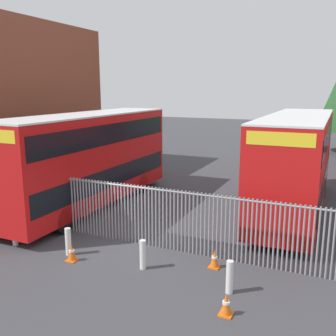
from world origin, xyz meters
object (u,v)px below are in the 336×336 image
object	(u,v)px
double_decker_bus_near_gate	(89,156)
bollard_near_right	(143,255)
traffic_cone_mid_forecourt	(226,304)
bollard_center_front	(68,242)
traffic_cone_by_gate	(72,252)
bollard_far_right	(230,277)
bollard_near_left	(15,233)
double_decker_bus_behind_fence_left	(296,160)
traffic_cone_near_kerb	(214,259)

from	to	relation	value
double_decker_bus_near_gate	bollard_near_right	xyz separation A→B (m)	(5.37, -4.76, -1.95)
traffic_cone_mid_forecourt	bollard_center_front	bearing A→B (deg)	168.35
double_decker_bus_near_gate	traffic_cone_by_gate	xyz separation A→B (m)	(2.97, -5.23, -2.13)
bollard_far_right	bollard_near_left	bearing A→B (deg)	179.97
traffic_cone_by_gate	double_decker_bus_near_gate	bearing A→B (deg)	119.62
double_decker_bus_behind_fence_left	bollard_near_left	bearing A→B (deg)	-136.68
double_decker_bus_behind_fence_left	double_decker_bus_near_gate	bearing A→B (deg)	-160.75
double_decker_bus_behind_fence_left	bollard_far_right	distance (m)	8.44
double_decker_bus_behind_fence_left	traffic_cone_near_kerb	bearing A→B (deg)	-102.89
bollard_center_front	traffic_cone_near_kerb	xyz separation A→B (m)	(4.81, 1.14, -0.19)
bollard_far_right	traffic_cone_mid_forecourt	distance (m)	1.09
double_decker_bus_near_gate	bollard_near_left	size ratio (longest dim) A/B	11.38
bollard_center_front	bollard_far_right	xyz separation A→B (m)	(5.65, -0.15, 0.00)
bollard_center_front	bollard_far_right	distance (m)	5.65
bollard_near_right	traffic_cone_by_gate	xyz separation A→B (m)	(-2.39, -0.47, -0.19)
bollard_far_right	traffic_cone_near_kerb	xyz separation A→B (m)	(-0.84, 1.29, -0.19)
bollard_near_left	bollard_center_front	size ratio (longest dim) A/B	1.00
double_decker_bus_behind_fence_left	bollard_far_right	bearing A→B (deg)	-95.15
double_decker_bus_behind_fence_left	traffic_cone_by_gate	size ratio (longest dim) A/B	18.32
traffic_cone_by_gate	traffic_cone_near_kerb	distance (m)	4.65
double_decker_bus_behind_fence_left	traffic_cone_near_kerb	xyz separation A→B (m)	(-1.57, -6.88, -2.13)
traffic_cone_by_gate	traffic_cone_near_kerb	world-z (taller)	same
double_decker_bus_behind_fence_left	traffic_cone_mid_forecourt	xyz separation A→B (m)	(-0.53, -9.23, -2.13)
double_decker_bus_near_gate	traffic_cone_by_gate	size ratio (longest dim) A/B	18.32
double_decker_bus_near_gate	traffic_cone_mid_forecourt	distance (m)	10.62
bollard_near_left	double_decker_bus_near_gate	bearing A→B (deg)	93.33
traffic_cone_by_gate	traffic_cone_mid_forecourt	world-z (taller)	same
traffic_cone_near_kerb	double_decker_bus_behind_fence_left	bearing A→B (deg)	77.11
bollard_center_front	traffic_cone_by_gate	distance (m)	0.55
double_decker_bus_behind_fence_left	bollard_near_right	bearing A→B (deg)	-114.48
bollard_near_left	bollard_near_right	xyz separation A→B (m)	(5.07, 0.28, 0.00)
traffic_cone_mid_forecourt	traffic_cone_near_kerb	bearing A→B (deg)	113.98
bollard_near_right	traffic_cone_mid_forecourt	bearing A→B (deg)	-23.65
bollard_far_right	traffic_cone_near_kerb	distance (m)	1.55
double_decker_bus_behind_fence_left	traffic_cone_near_kerb	size ratio (longest dim) A/B	18.32
double_decker_bus_near_gate	traffic_cone_by_gate	world-z (taller)	double_decker_bus_near_gate
double_decker_bus_near_gate	traffic_cone_by_gate	bearing A→B (deg)	-60.38
double_decker_bus_behind_fence_left	bollard_near_right	world-z (taller)	double_decker_bus_behind_fence_left
bollard_center_front	traffic_cone_near_kerb	distance (m)	4.95
bollard_far_right	traffic_cone_mid_forecourt	xyz separation A→B (m)	(0.21, -1.06, -0.19)
double_decker_bus_behind_fence_left	traffic_cone_mid_forecourt	size ratio (longest dim) A/B	18.32
double_decker_bus_behind_fence_left	traffic_cone_mid_forecourt	world-z (taller)	double_decker_bus_behind_fence_left
bollard_far_right	traffic_cone_by_gate	bearing A→B (deg)	-178.01
traffic_cone_near_kerb	bollard_far_right	bearing A→B (deg)	-57.08
bollard_far_right	traffic_cone_by_gate	size ratio (longest dim) A/B	1.61
bollard_near_right	bollard_far_right	world-z (taller)	same
traffic_cone_near_kerb	traffic_cone_mid_forecourt	bearing A→B (deg)	-66.02
traffic_cone_by_gate	double_decker_bus_behind_fence_left	bearing A→B (deg)	54.40
double_decker_bus_near_gate	bollard_center_front	world-z (taller)	double_decker_bus_near_gate
bollard_near_left	traffic_cone_by_gate	bearing A→B (deg)	-4.00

